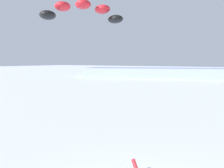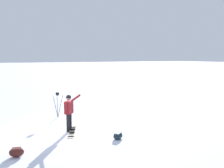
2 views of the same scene
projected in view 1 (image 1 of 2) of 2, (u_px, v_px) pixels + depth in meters
name	position (u px, v px, depth m)	size (l,w,h in m)	color
traction_kite	(83.00, 11.00, 11.28)	(4.24, 4.10, 1.14)	black
distant_ridge	(159.00, 73.00, 48.38)	(20.50, 37.13, 2.24)	#929FCE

